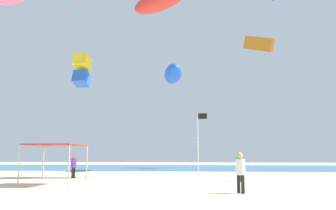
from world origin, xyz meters
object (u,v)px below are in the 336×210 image
at_px(person_central, 239,164).
at_px(kite_inflatable_blue, 173,74).
at_px(banner_flag, 199,140).
at_px(kite_parafoil_orange, 258,44).
at_px(kite_inflatable_red, 159,1).
at_px(canopy_tent, 56,146).
at_px(person_near_tent, 74,165).
at_px(person_leftmost, 240,170).
at_px(kite_box_yellow, 82,70).

distance_m(person_central, kite_inflatable_blue, 18.04).
height_order(banner_flag, kite_parafoil_orange, kite_parafoil_orange).
bearing_deg(person_central, kite_inflatable_red, 95.30).
bearing_deg(kite_inflatable_red, canopy_tent, 72.07).
bearing_deg(kite_parafoil_orange, kite_inflatable_red, -55.65).
bearing_deg(person_central, person_near_tent, 88.19).
bearing_deg(banner_flag, person_near_tent, 168.00).
xyz_separation_m(canopy_tent, person_leftmost, (9.51, -3.42, -1.07)).
xyz_separation_m(banner_flag, kite_box_yellow, (-7.61, 0.00, 4.62)).
distance_m(person_near_tent, kite_inflatable_red, 12.50).
relative_size(person_central, kite_box_yellow, 0.81).
xyz_separation_m(person_near_tent, person_central, (11.02, -2.06, 0.11)).
bearing_deg(kite_inflatable_red, person_leftmost, 158.43).
bearing_deg(person_leftmost, person_near_tent, -160.90).
distance_m(banner_flag, kite_inflatable_blue, 16.60).
xyz_separation_m(canopy_tent, person_central, (10.14, 3.34, -1.01)).
relative_size(person_leftmost, person_central, 0.95).
bearing_deg(kite_inflatable_red, kite_inflatable_blue, -52.35).
height_order(person_leftmost, kite_inflatable_red, kite_inflatable_red).
bearing_deg(person_central, canopy_tent, 117.04).
bearing_deg(kite_parafoil_orange, person_near_tent, -69.69).
relative_size(kite_box_yellow, kite_inflatable_blue, 0.35).
distance_m(banner_flag, kite_inflatable_red, 9.58).
bearing_deg(canopy_tent, person_leftmost, -19.76).
distance_m(banner_flag, kite_box_yellow, 8.90).
xyz_separation_m(canopy_tent, kite_inflatable_red, (5.18, 3.65, 9.66)).
bearing_deg(canopy_tent, person_near_tent, 99.26).
xyz_separation_m(kite_parafoil_orange, kite_box_yellow, (-14.92, -22.10, -8.12)).
distance_m(person_leftmost, banner_flag, 7.37).
bearing_deg(kite_box_yellow, kite_inflatable_red, 6.27).
bearing_deg(kite_box_yellow, person_near_tent, 124.16).
height_order(kite_box_yellow, kite_inflatable_blue, kite_inflatable_blue).
distance_m(kite_box_yellow, kite_inflatable_blue, 15.62).
height_order(canopy_tent, kite_box_yellow, kite_box_yellow).
distance_m(person_near_tent, kite_parafoil_orange, 29.47).
distance_m(canopy_tent, kite_inflatable_blue, 20.41).
relative_size(person_leftmost, kite_box_yellow, 0.77).
xyz_separation_m(kite_inflatable_red, kite_box_yellow, (-5.06, -0.07, -4.62)).
bearing_deg(banner_flag, kite_inflatable_blue, 100.63).
bearing_deg(person_leftmost, banner_flag, 163.76).
relative_size(canopy_tent, kite_box_yellow, 1.34).
distance_m(person_leftmost, person_central, 6.79).
relative_size(canopy_tent, kite_inflatable_red, 0.64).
bearing_deg(kite_inflatable_red, person_central, -146.58).
bearing_deg(person_near_tent, banner_flag, 81.24).
height_order(person_near_tent, kite_parafoil_orange, kite_parafoil_orange).
bearing_deg(kite_inflatable_blue, kite_parafoil_orange, -62.52).
height_order(canopy_tent, banner_flag, banner_flag).
height_order(person_leftmost, person_central, person_central).
height_order(person_near_tent, kite_box_yellow, kite_box_yellow).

